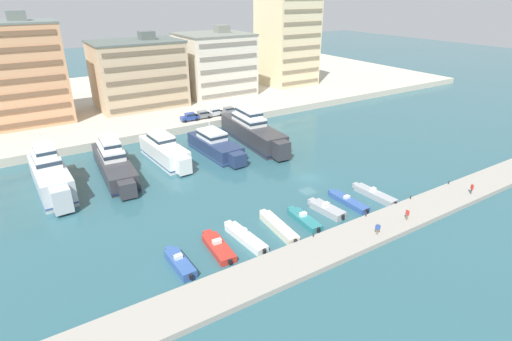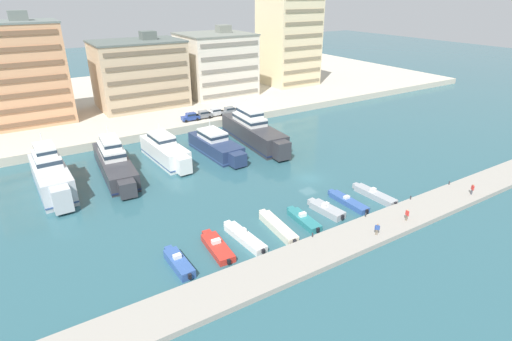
# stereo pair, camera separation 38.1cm
# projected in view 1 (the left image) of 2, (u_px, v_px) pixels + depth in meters

# --- Properties ---
(ground_plane) EXTENTS (400.00, 400.00, 0.00)m
(ground_plane) POSITION_uv_depth(u_px,v_px,m) (308.00, 178.00, 67.41)
(ground_plane) COLOR #2D5B66
(quay_promenade) EXTENTS (180.00, 70.00, 1.71)m
(quay_promenade) POSITION_uv_depth(u_px,v_px,m) (165.00, 94.00, 119.09)
(quay_promenade) COLOR beige
(quay_promenade) RESTS_ON ground
(pier_dock) EXTENTS (120.00, 5.62, 0.71)m
(pier_dock) POSITION_uv_depth(u_px,v_px,m) (391.00, 222.00, 53.86)
(pier_dock) COLOR #9E998E
(pier_dock) RESTS_ON ground
(yacht_silver_far_left) EXTENTS (5.01, 18.03, 9.07)m
(yacht_silver_far_left) POSITION_uv_depth(u_px,v_px,m) (51.00, 176.00, 61.86)
(yacht_silver_far_left) COLOR silver
(yacht_silver_far_left) RESTS_ON ground
(yacht_charcoal_left) EXTENTS (5.80, 21.48, 7.76)m
(yacht_charcoal_left) POSITION_uv_depth(u_px,v_px,m) (114.00, 162.00, 68.24)
(yacht_charcoal_left) COLOR #333338
(yacht_charcoal_left) RESTS_ON ground
(yacht_white_mid_left) EXTENTS (5.10, 16.63, 6.67)m
(yacht_white_mid_left) POSITION_uv_depth(u_px,v_px,m) (165.00, 151.00, 73.39)
(yacht_white_mid_left) COLOR white
(yacht_white_mid_left) RESTS_ON ground
(yacht_navy_center_left) EXTENTS (5.50, 17.15, 6.12)m
(yacht_navy_center_left) POSITION_uv_depth(u_px,v_px,m) (216.00, 145.00, 76.76)
(yacht_navy_center_left) COLOR navy
(yacht_navy_center_left) RESTS_ON ground
(yacht_charcoal_center) EXTENTS (6.10, 23.30, 8.63)m
(yacht_charcoal_center) POSITION_uv_depth(u_px,v_px,m) (253.00, 131.00, 82.15)
(yacht_charcoal_center) COLOR #333338
(yacht_charcoal_center) RESTS_ON ground
(motorboat_blue_far_left) EXTENTS (1.78, 6.47, 1.52)m
(motorboat_blue_far_left) POSITION_uv_depth(u_px,v_px,m) (180.00, 263.00, 45.53)
(motorboat_blue_far_left) COLOR #33569E
(motorboat_blue_far_left) RESTS_ON ground
(motorboat_red_left) EXTENTS (2.43, 7.35, 1.37)m
(motorboat_red_left) POSITION_uv_depth(u_px,v_px,m) (218.00, 247.00, 48.53)
(motorboat_red_left) COLOR red
(motorboat_red_left) RESTS_ON ground
(motorboat_white_mid_left) EXTENTS (2.22, 8.30, 1.49)m
(motorboat_white_mid_left) POSITION_uv_depth(u_px,v_px,m) (245.00, 237.00, 50.43)
(motorboat_white_mid_left) COLOR white
(motorboat_white_mid_left) RESTS_ON ground
(motorboat_cream_center_left) EXTENTS (2.09, 8.58, 1.03)m
(motorboat_cream_center_left) POSITION_uv_depth(u_px,v_px,m) (278.00, 227.00, 52.58)
(motorboat_cream_center_left) COLOR beige
(motorboat_cream_center_left) RESTS_ON ground
(motorboat_teal_center) EXTENTS (2.07, 6.89, 1.30)m
(motorboat_teal_center) POSITION_uv_depth(u_px,v_px,m) (304.00, 219.00, 54.53)
(motorboat_teal_center) COLOR teal
(motorboat_teal_center) RESTS_ON ground
(motorboat_grey_center_right) EXTENTS (2.49, 6.45, 1.43)m
(motorboat_grey_center_right) POSITION_uv_depth(u_px,v_px,m) (326.00, 209.00, 56.83)
(motorboat_grey_center_right) COLOR #9EA3A8
(motorboat_grey_center_right) RESTS_ON ground
(motorboat_blue_mid_right) EXTENTS (1.70, 7.79, 1.15)m
(motorboat_blue_mid_right) POSITION_uv_depth(u_px,v_px,m) (348.00, 201.00, 59.18)
(motorboat_blue_mid_right) COLOR #33569E
(motorboat_blue_mid_right) RESTS_ON ground
(motorboat_grey_right) EXTENTS (1.99, 8.10, 1.43)m
(motorboat_grey_right) POSITION_uv_depth(u_px,v_px,m) (374.00, 194.00, 61.01)
(motorboat_grey_right) COLOR #9EA3A8
(motorboat_grey_right) RESTS_ON ground
(car_blue_far_left) EXTENTS (4.16, 2.04, 1.80)m
(car_blue_far_left) POSITION_uv_depth(u_px,v_px,m) (190.00, 117.00, 90.91)
(car_blue_far_left) COLOR #28428E
(car_blue_far_left) RESTS_ON quay_promenade
(car_grey_left) EXTENTS (4.15, 2.02, 1.80)m
(car_grey_left) POSITION_uv_depth(u_px,v_px,m) (202.00, 115.00, 92.49)
(car_grey_left) COLOR slate
(car_grey_left) RESTS_ON quay_promenade
(car_silver_mid_left) EXTENTS (4.11, 1.93, 1.80)m
(car_silver_mid_left) POSITION_uv_depth(u_px,v_px,m) (214.00, 112.00, 94.31)
(car_silver_mid_left) COLOR #B7BCC1
(car_silver_mid_left) RESTS_ON quay_promenade
(car_grey_center_left) EXTENTS (4.13, 1.98, 1.80)m
(car_grey_center_left) POSITION_uv_depth(u_px,v_px,m) (228.00, 111.00, 95.51)
(car_grey_center_left) COLOR slate
(car_grey_center_left) RESTS_ON quay_promenade
(car_silver_center) EXTENTS (4.13, 1.98, 1.80)m
(car_silver_center) POSITION_uv_depth(u_px,v_px,m) (241.00, 108.00, 97.30)
(car_silver_center) COLOR #B7BCC1
(car_silver_center) RESTS_ON quay_promenade
(apartment_block_far_left) EXTENTS (20.30, 12.61, 23.54)m
(apartment_block_far_left) POSITION_uv_depth(u_px,v_px,m) (14.00, 74.00, 85.28)
(apartment_block_far_left) COLOR tan
(apartment_block_far_left) RESTS_ON quay_promenade
(apartment_block_left) EXTENTS (21.54, 15.19, 18.16)m
(apartment_block_left) POSITION_uv_depth(u_px,v_px,m) (138.00, 74.00, 100.28)
(apartment_block_left) COLOR #C6AD89
(apartment_block_left) RESTS_ON quay_promenade
(apartment_block_mid_left) EXTENTS (18.73, 17.69, 18.59)m
(apartment_block_mid_left) POSITION_uv_depth(u_px,v_px,m) (215.00, 64.00, 112.49)
(apartment_block_mid_left) COLOR silver
(apartment_block_mid_left) RESTS_ON quay_promenade
(apartment_block_center_left) EXTENTS (15.20, 15.50, 29.44)m
(apartment_block_center_left) POSITION_uv_depth(u_px,v_px,m) (287.00, 38.00, 122.99)
(apartment_block_center_left) COLOR beige
(apartment_block_center_left) RESTS_ON quay_promenade
(pedestrian_near_edge) EXTENTS (0.45, 0.58, 1.73)m
(pedestrian_near_edge) POSITION_uv_depth(u_px,v_px,m) (472.00, 188.00, 60.25)
(pedestrian_near_edge) COLOR #4C515B
(pedestrian_near_edge) RESTS_ON pier_dock
(pedestrian_mid_deck) EXTENTS (0.31, 0.64, 1.68)m
(pedestrian_mid_deck) POSITION_uv_depth(u_px,v_px,m) (407.00, 213.00, 53.37)
(pedestrian_mid_deck) COLOR #7A6B56
(pedestrian_mid_deck) RESTS_ON pier_dock
(pedestrian_far_side) EXTENTS (0.46, 0.49, 1.63)m
(pedestrian_far_side) POSITION_uv_depth(u_px,v_px,m) (378.00, 228.00, 50.19)
(pedestrian_far_side) COLOR #7A6B56
(pedestrian_far_side) RESTS_ON pier_dock
(bollard_west) EXTENTS (0.20, 0.20, 0.61)m
(bollard_west) POSITION_uv_depth(u_px,v_px,m) (313.00, 234.00, 49.99)
(bollard_west) COLOR #2D2D33
(bollard_west) RESTS_ON pier_dock
(bollard_west_mid) EXTENTS (0.20, 0.20, 0.61)m
(bollard_west_mid) POSITION_uv_depth(u_px,v_px,m) (366.00, 214.00, 54.53)
(bollard_west_mid) COLOR #2D2D33
(bollard_west_mid) RESTS_ON pier_dock
(bollard_east_mid) EXTENTS (0.20, 0.20, 0.61)m
(bollard_east_mid) POSITION_uv_depth(u_px,v_px,m) (411.00, 197.00, 59.07)
(bollard_east_mid) COLOR #2D2D33
(bollard_east_mid) RESTS_ON pier_dock
(bollard_east) EXTENTS (0.20, 0.20, 0.61)m
(bollard_east) POSITION_uv_depth(u_px,v_px,m) (449.00, 182.00, 63.61)
(bollard_east) COLOR #2D2D33
(bollard_east) RESTS_ON pier_dock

